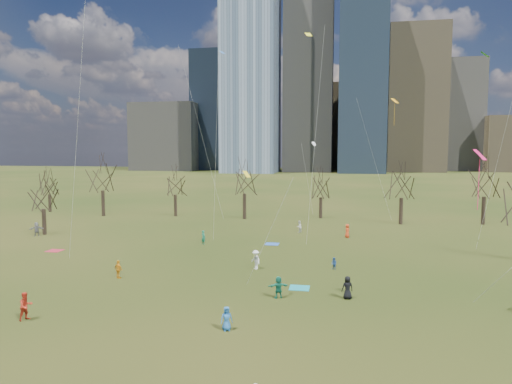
% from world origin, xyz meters
% --- Properties ---
extents(ground, '(500.00, 500.00, 0.00)m').
position_xyz_m(ground, '(0.00, 0.00, 0.00)').
color(ground, black).
rests_on(ground, ground).
extents(downtown_skyline, '(212.50, 78.00, 118.00)m').
position_xyz_m(downtown_skyline, '(-2.43, 210.64, 39.01)').
color(downtown_skyline, slate).
rests_on(downtown_skyline, ground).
extents(bare_tree_row, '(113.04, 29.80, 9.50)m').
position_xyz_m(bare_tree_row, '(-0.09, 37.22, 6.12)').
color(bare_tree_row, black).
rests_on(bare_tree_row, ground).
extents(blanket_teal, '(1.60, 1.50, 0.03)m').
position_xyz_m(blanket_teal, '(4.87, 4.73, 0.01)').
color(blanket_teal, teal).
rests_on(blanket_teal, ground).
extents(blanket_navy, '(1.60, 1.50, 0.03)m').
position_xyz_m(blanket_navy, '(0.22, 21.29, 0.01)').
color(blanket_navy, blue).
rests_on(blanket_navy, ground).
extents(blanket_crimson, '(1.60, 1.50, 0.03)m').
position_xyz_m(blanket_crimson, '(-22.75, 13.44, 0.01)').
color(blanket_crimson, '#B12335').
rests_on(blanket_crimson, ground).
extents(person_0, '(0.86, 0.73, 1.49)m').
position_xyz_m(person_0, '(1.21, -4.67, 0.75)').
color(person_0, '#286AB0').
rests_on(person_0, ground).
extents(person_2, '(1.00, 1.10, 1.84)m').
position_xyz_m(person_2, '(-12.06, -5.34, 0.92)').
color(person_2, red).
rests_on(person_2, ground).
extents(person_4, '(1.01, 0.75, 1.60)m').
position_xyz_m(person_4, '(-10.70, 4.68, 0.80)').
color(person_4, orange).
rests_on(person_4, ground).
extents(person_5, '(1.61, 1.04, 1.66)m').
position_xyz_m(person_5, '(3.54, 1.99, 0.83)').
color(person_5, '#1B7A60').
rests_on(person_5, ground).
extents(person_6, '(0.96, 0.77, 1.72)m').
position_xyz_m(person_6, '(8.60, 2.71, 0.86)').
color(person_6, black).
rests_on(person_6, ground).
extents(person_8, '(0.70, 0.70, 1.14)m').
position_xyz_m(person_8, '(7.53, 10.93, 0.57)').
color(person_8, '#234D99').
rests_on(person_8, ground).
extents(person_9, '(1.29, 1.29, 1.79)m').
position_xyz_m(person_9, '(0.36, 9.86, 0.89)').
color(person_9, white).
rests_on(person_9, ground).
extents(person_11, '(1.69, 1.38, 1.81)m').
position_xyz_m(person_11, '(-30.27, 20.79, 0.90)').
color(person_11, slate).
rests_on(person_11, ground).
extents(person_12, '(0.60, 0.87, 1.72)m').
position_xyz_m(person_12, '(8.98, 26.94, 0.86)').
color(person_12, red).
rests_on(person_12, ground).
extents(person_13, '(0.71, 0.67, 1.64)m').
position_xyz_m(person_13, '(-7.70, 19.77, 0.82)').
color(person_13, '#1B7C5E').
rests_on(person_13, ground).
extents(person_14, '(0.92, 0.97, 1.59)m').
position_xyz_m(person_14, '(2.70, 29.47, 0.79)').
color(person_14, silver).
rests_on(person_14, ground).
extents(kites_airborne, '(66.00, 46.52, 32.06)m').
position_xyz_m(kites_airborne, '(4.75, 13.93, 14.27)').
color(kites_airborne, yellow).
rests_on(kites_airborne, ground).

